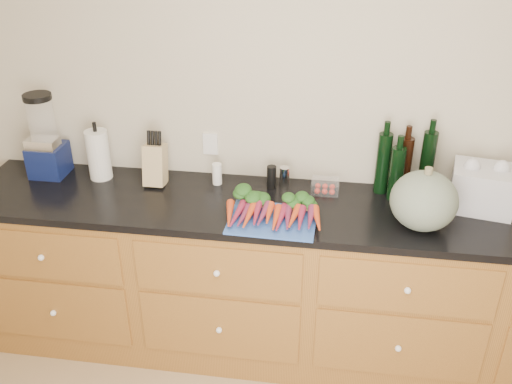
% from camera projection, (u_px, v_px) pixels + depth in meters
% --- Properties ---
extents(wall_back, '(4.10, 0.05, 2.60)m').
position_uv_depth(wall_back, '(323.00, 117.00, 2.97)').
color(wall_back, beige).
rests_on(wall_back, ground).
extents(cabinets, '(3.60, 0.64, 0.90)m').
position_uv_depth(cabinets, '(311.00, 286.00, 3.09)').
color(cabinets, brown).
rests_on(cabinets, ground).
extents(countertop, '(3.64, 0.62, 0.04)m').
position_uv_depth(countertop, '(316.00, 211.00, 2.87)').
color(countertop, black).
rests_on(countertop, cabinets).
extents(cutting_board, '(0.43, 0.33, 0.01)m').
position_uv_depth(cutting_board, '(272.00, 220.00, 2.74)').
color(cutting_board, '#2F58B0').
rests_on(cutting_board, countertop).
extents(carrots, '(0.46, 0.31, 0.06)m').
position_uv_depth(carrots, '(273.00, 211.00, 2.76)').
color(carrots, '#DA4319').
rests_on(carrots, cutting_board).
extents(squash, '(0.31, 0.31, 0.28)m').
position_uv_depth(squash, '(424.00, 201.00, 2.64)').
color(squash, '#546352').
rests_on(squash, countertop).
extents(blender_appliance, '(0.18, 0.18, 0.46)m').
position_uv_depth(blender_appliance, '(45.00, 141.00, 3.09)').
color(blender_appliance, '#0F1947').
rests_on(blender_appliance, countertop).
extents(paper_towel, '(0.12, 0.12, 0.27)m').
position_uv_depth(paper_towel, '(99.00, 155.00, 3.08)').
color(paper_towel, silver).
rests_on(paper_towel, countertop).
extents(knife_block, '(0.11, 0.11, 0.22)m').
position_uv_depth(knife_block, '(155.00, 165.00, 3.04)').
color(knife_block, tan).
rests_on(knife_block, countertop).
extents(grinder_salt, '(0.05, 0.05, 0.12)m').
position_uv_depth(grinder_salt, '(217.00, 174.00, 3.06)').
color(grinder_salt, white).
rests_on(grinder_salt, countertop).
extents(grinder_pepper, '(0.05, 0.05, 0.12)m').
position_uv_depth(grinder_pepper, '(271.00, 177.00, 3.02)').
color(grinder_pepper, black).
rests_on(grinder_pepper, countertop).
extents(canister_chrome, '(0.05, 0.05, 0.12)m').
position_uv_depth(canister_chrome, '(284.00, 178.00, 3.01)').
color(canister_chrome, silver).
rests_on(canister_chrome, countertop).
extents(tomato_box, '(0.14, 0.11, 0.07)m').
position_uv_depth(tomato_box, '(325.00, 186.00, 2.99)').
color(tomato_box, white).
rests_on(tomato_box, countertop).
extents(bottles, '(0.29, 0.15, 0.35)m').
position_uv_depth(bottles, '(403.00, 166.00, 2.91)').
color(bottles, black).
rests_on(bottles, countertop).
extents(grocery_bag, '(0.34, 0.29, 0.22)m').
position_uv_depth(grocery_bag, '(482.00, 188.00, 2.81)').
color(grocery_bag, silver).
rests_on(grocery_bag, countertop).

